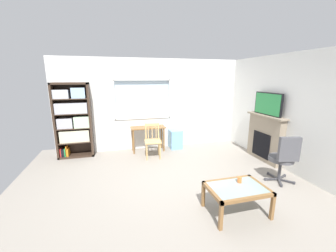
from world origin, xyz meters
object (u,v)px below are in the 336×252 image
at_px(bookshelf, 73,119).
at_px(office_chair, 284,157).
at_px(desk_under_window, 148,131).
at_px(sippy_cup, 239,180).
at_px(coffee_table, 237,191).
at_px(wooden_chair, 153,140).
at_px(plastic_drawer_unit, 175,139).
at_px(fireplace, 265,138).
at_px(tv, 268,104).

bearing_deg(bookshelf, office_chair, -32.18).
xyz_separation_m(desk_under_window, sippy_cup, (0.96, -3.05, -0.10)).
bearing_deg(coffee_table, wooden_chair, 106.93).
xyz_separation_m(plastic_drawer_unit, fireplace, (1.93, -1.48, 0.31)).
xyz_separation_m(plastic_drawer_unit, tv, (1.91, -1.48, 1.18)).
xyz_separation_m(bookshelf, wooden_chair, (1.99, -0.62, -0.57)).
distance_m(tv, coffee_table, 2.79).
xyz_separation_m(fireplace, tv, (-0.02, 0.00, 0.86)).
bearing_deg(desk_under_window, sippy_cup, -72.46).
distance_m(tv, sippy_cup, 2.59).
xyz_separation_m(tv, office_chair, (-0.46, -1.13, -0.90)).
bearing_deg(tv, bookshelf, 161.84).
distance_m(plastic_drawer_unit, fireplace, 2.45).
distance_m(office_chair, sippy_cup, 1.41).
height_order(desk_under_window, office_chair, office_chair).
bearing_deg(bookshelf, sippy_cup, -47.27).
bearing_deg(sippy_cup, bookshelf, 132.73).
height_order(fireplace, tv, tv).
distance_m(bookshelf, tv, 4.96).
relative_size(wooden_chair, sippy_cup, 10.00).
relative_size(bookshelf, coffee_table, 2.18).
relative_size(tv, coffee_table, 0.98).
bearing_deg(fireplace, plastic_drawer_unit, 142.38).
distance_m(desk_under_window, tv, 3.22).
distance_m(tv, office_chair, 1.52).
height_order(desk_under_window, tv, tv).
relative_size(desk_under_window, fireplace, 0.81).
bearing_deg(plastic_drawer_unit, coffee_table, -89.84).
bearing_deg(wooden_chair, fireplace, -18.65).
bearing_deg(plastic_drawer_unit, bookshelf, 178.85).
height_order(desk_under_window, plastic_drawer_unit, desk_under_window).
bearing_deg(wooden_chair, desk_under_window, 93.99).
distance_m(desk_under_window, fireplace, 3.11).
relative_size(tv, office_chair, 0.89).
xyz_separation_m(bookshelf, tv, (4.70, -1.54, 0.42)).
bearing_deg(fireplace, sippy_cup, -138.05).
xyz_separation_m(desk_under_window, office_chair, (2.29, -2.56, -0.03)).
relative_size(fireplace, tv, 1.34).
bearing_deg(office_chair, fireplace, 67.15).
relative_size(desk_under_window, wooden_chair, 1.07).
relative_size(wooden_chair, tv, 1.02).
xyz_separation_m(bookshelf, plastic_drawer_unit, (2.79, -0.06, -0.76)).
bearing_deg(office_chair, plastic_drawer_unit, 119.05).
relative_size(bookshelf, fireplace, 1.65).
distance_m(plastic_drawer_unit, coffee_table, 3.23).
height_order(plastic_drawer_unit, tv, tv).
height_order(bookshelf, desk_under_window, bookshelf).
distance_m(wooden_chair, plastic_drawer_unit, 1.00).
xyz_separation_m(fireplace, office_chair, (-0.48, -1.13, -0.04)).
relative_size(wooden_chair, coffee_table, 1.00).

